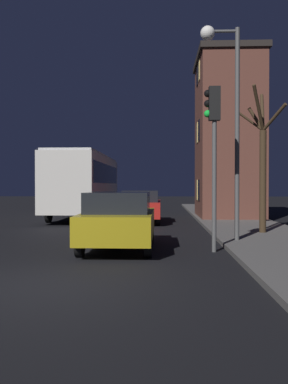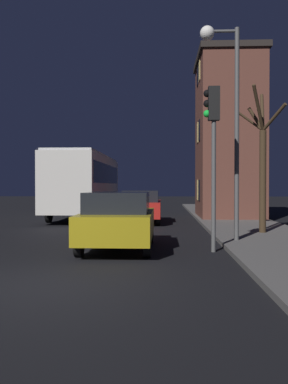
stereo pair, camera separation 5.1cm
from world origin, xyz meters
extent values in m
plane|color=black|center=(0.00, 0.00, 0.00)|extent=(120.00, 120.00, 0.00)
cube|color=brown|center=(5.69, 15.41, 4.26)|extent=(3.15, 4.77, 8.27)
cube|color=black|center=(5.69, 15.41, 8.55)|extent=(3.39, 5.01, 0.30)
cube|color=black|center=(4.09, 14.86, 1.53)|extent=(0.03, 0.70, 1.10)
cube|color=#F2D172|center=(4.09, 15.96, 1.53)|extent=(0.03, 0.70, 1.10)
cube|color=black|center=(4.09, 14.86, 4.66)|extent=(0.03, 0.70, 1.10)
cube|color=#F2D172|center=(4.09, 15.96, 4.66)|extent=(0.03, 0.70, 1.10)
cube|color=#F2D172|center=(4.09, 14.86, 7.80)|extent=(0.03, 0.70, 1.10)
cube|color=black|center=(4.09, 15.96, 7.80)|extent=(0.03, 0.70, 1.10)
cylinder|color=#4C4C4C|center=(4.43, 5.43, 3.34)|extent=(0.14, 0.14, 6.42)
cylinder|color=#4C4C4C|center=(3.98, 5.43, 6.45)|extent=(0.90, 0.09, 0.09)
sphere|color=white|center=(3.53, 5.43, 6.40)|extent=(0.44, 0.44, 0.44)
cylinder|color=#4C4C4C|center=(3.55, 3.86, 1.76)|extent=(0.12, 0.12, 3.52)
cube|color=black|center=(3.55, 3.86, 3.97)|extent=(0.30, 0.24, 0.90)
sphere|color=black|center=(3.37, 3.86, 4.24)|extent=(0.20, 0.20, 0.20)
sphere|color=black|center=(3.37, 3.86, 3.97)|extent=(0.20, 0.20, 0.20)
sphere|color=green|center=(3.37, 3.86, 3.70)|extent=(0.20, 0.20, 0.20)
cylinder|color=#382819|center=(5.71, 7.54, 1.92)|extent=(0.24, 0.24, 3.59)
cylinder|color=#382819|center=(5.26, 7.55, 4.04)|extent=(0.94, 0.09, 0.72)
cylinder|color=#382819|center=(5.79, 8.01, 4.43)|extent=(0.30, 1.05, 1.50)
cylinder|color=#382819|center=(5.96, 7.08, 4.09)|extent=(0.65, 1.04, 0.84)
cylinder|color=#382819|center=(5.47, 7.61, 4.12)|extent=(0.60, 0.28, 0.87)
cylinder|color=#382819|center=(5.45, 7.12, 4.42)|extent=(0.65, 0.99, 1.47)
cube|color=beige|center=(-2.11, 15.98, 1.90)|extent=(2.47, 10.66, 2.84)
cube|color=black|center=(-2.11, 15.98, 2.41)|extent=(2.49, 9.80, 1.02)
cube|color=#B2B2B2|center=(-2.11, 15.98, 3.38)|extent=(2.35, 10.12, 0.12)
cylinder|color=black|center=(-0.96, 19.44, 0.48)|extent=(0.18, 0.96, 0.96)
cylinder|color=black|center=(-3.25, 19.44, 0.48)|extent=(0.18, 0.96, 0.96)
cylinder|color=black|center=(-0.96, 12.51, 0.48)|extent=(0.18, 0.96, 0.96)
cylinder|color=black|center=(-3.25, 12.51, 0.48)|extent=(0.18, 0.96, 0.96)
cube|color=olive|center=(0.96, 4.27, 0.69)|extent=(1.89, 4.21, 0.72)
cube|color=black|center=(0.96, 4.06, 1.33)|extent=(1.66, 2.19, 0.55)
cylinder|color=black|center=(1.81, 5.63, 0.33)|extent=(0.18, 0.66, 0.66)
cylinder|color=black|center=(0.10, 5.63, 0.33)|extent=(0.18, 0.66, 0.66)
cylinder|color=black|center=(1.81, 2.90, 0.33)|extent=(0.18, 0.66, 0.66)
cylinder|color=black|center=(0.10, 2.90, 0.33)|extent=(0.18, 0.66, 0.66)
cube|color=#B21E19|center=(1.16, 12.74, 0.68)|extent=(1.85, 4.40, 0.70)
cube|color=black|center=(1.16, 12.52, 1.28)|extent=(1.63, 2.29, 0.52)
cylinder|color=black|center=(2.00, 14.16, 0.33)|extent=(0.18, 0.66, 0.66)
cylinder|color=black|center=(0.33, 14.16, 0.33)|extent=(0.18, 0.66, 0.66)
cylinder|color=black|center=(2.00, 11.31, 0.33)|extent=(0.18, 0.66, 0.66)
cylinder|color=black|center=(0.33, 11.31, 0.33)|extent=(0.18, 0.66, 0.66)
camera|label=1|loc=(2.14, -7.65, 1.80)|focal=40.00mm
camera|label=2|loc=(2.19, -7.65, 1.80)|focal=40.00mm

